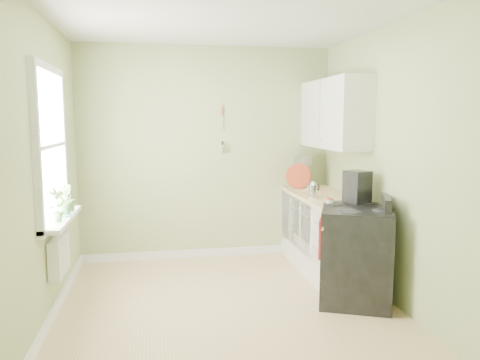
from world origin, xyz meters
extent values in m
cube|color=tan|center=(0.00, 0.00, -0.01)|extent=(3.20, 3.60, 0.02)
cube|color=white|center=(0.00, 0.00, 2.71)|extent=(3.20, 3.60, 0.02)
cube|color=#A7B37A|center=(0.00, 1.81, 1.35)|extent=(3.20, 0.02, 2.70)
cube|color=#A7B37A|center=(-1.61, 0.00, 1.35)|extent=(0.02, 3.60, 2.70)
cube|color=#A7B37A|center=(1.61, 0.00, 1.35)|extent=(0.02, 3.60, 2.70)
cube|color=white|center=(1.30, 1.00, 0.43)|extent=(0.60, 1.60, 0.87)
cube|color=beige|center=(1.29, 1.00, 0.89)|extent=(0.64, 1.60, 0.04)
cube|color=white|center=(1.43, 1.10, 1.85)|extent=(0.35, 1.40, 0.80)
cube|color=white|center=(-1.59, 0.30, 1.55)|extent=(0.02, 1.00, 1.30)
cube|color=white|center=(-1.57, 0.30, 2.24)|extent=(0.06, 1.14, 0.07)
cube|color=white|center=(-1.57, 0.30, 0.86)|extent=(0.06, 1.14, 0.07)
cube|color=white|center=(-1.57, 0.30, 1.55)|extent=(0.04, 1.00, 0.04)
cube|color=white|center=(-1.51, 0.30, 0.88)|extent=(0.18, 1.14, 0.04)
cube|color=white|center=(-1.54, 0.25, 0.55)|extent=(0.12, 0.50, 0.35)
cylinder|color=beige|center=(0.20, 1.78, 1.88)|extent=(0.02, 0.02, 0.10)
cylinder|color=silver|center=(0.20, 1.78, 1.76)|extent=(0.01, 0.01, 0.16)
cylinder|color=silver|center=(0.20, 1.78, 1.42)|extent=(0.01, 0.14, 0.14)
cube|color=black|center=(1.27, 0.05, 0.45)|extent=(0.90, 0.96, 0.90)
cube|color=black|center=(1.27, 0.05, 0.92)|extent=(0.90, 0.96, 0.03)
cube|color=black|center=(1.57, 0.05, 0.99)|extent=(0.36, 0.72, 0.14)
cylinder|color=#B2B2B7|center=(0.94, 0.05, 0.80)|extent=(0.27, 0.58, 0.02)
cube|color=red|center=(0.94, 0.15, 0.62)|extent=(0.11, 0.21, 0.38)
cube|color=#B2B2B7|center=(1.24, 1.72, 0.95)|extent=(0.26, 0.36, 0.09)
cube|color=#B2B2B7|center=(1.24, 1.86, 1.11)|extent=(0.14, 0.10, 0.24)
cube|color=#B2B2B7|center=(1.24, 1.74, 1.26)|extent=(0.19, 0.35, 0.11)
sphere|color=#B2B2B7|center=(1.24, 1.86, 1.29)|extent=(0.13, 0.13, 0.13)
cylinder|color=silver|center=(1.24, 1.65, 1.02)|extent=(0.19, 0.19, 0.16)
cylinder|color=silver|center=(1.10, 0.85, 0.98)|extent=(0.10, 0.10, 0.14)
cone|color=silver|center=(1.10, 0.85, 1.07)|extent=(0.10, 0.10, 0.04)
cylinder|color=silver|center=(1.02, 0.85, 1.00)|extent=(0.10, 0.02, 0.07)
cube|color=black|center=(1.38, 0.30, 1.09)|extent=(0.27, 0.28, 0.36)
cylinder|color=black|center=(1.35, 0.30, 0.98)|extent=(0.11, 0.11, 0.12)
cylinder|color=#B33E25|center=(1.14, 1.53, 1.07)|extent=(0.32, 0.08, 0.32)
cylinder|color=#BAB592|center=(1.08, 0.30, 0.95)|extent=(0.07, 0.07, 0.07)
cylinder|color=#B33E25|center=(1.08, 0.30, 0.99)|extent=(0.08, 0.08, 0.01)
imported|color=#476D35|center=(-1.50, 0.07, 1.05)|extent=(0.19, 0.20, 0.31)
imported|color=#476D35|center=(-1.50, 0.41, 1.04)|extent=(0.19, 0.20, 0.28)
imported|color=#476D35|center=(-1.50, 0.57, 1.03)|extent=(0.16, 0.16, 0.27)
camera|label=1|loc=(-0.65, -4.14, 1.79)|focal=35.00mm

